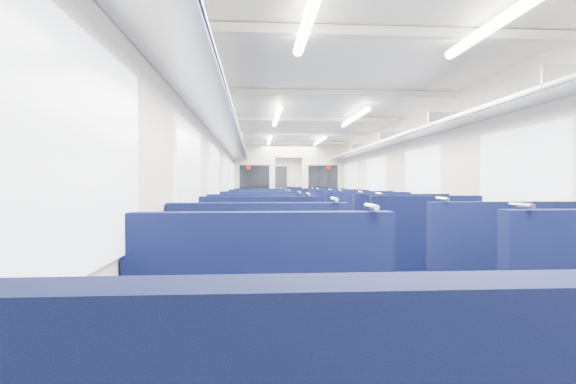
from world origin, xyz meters
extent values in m
cube|color=black|center=(0.00, 0.00, 0.00)|extent=(2.80, 18.00, 0.01)
cube|color=white|center=(0.00, 0.00, 2.35)|extent=(2.80, 18.00, 0.01)
cube|color=silver|center=(-1.40, 0.00, 1.18)|extent=(0.02, 18.00, 2.35)
cube|color=#101535|center=(-1.39, 0.00, 0.35)|extent=(0.03, 17.90, 0.70)
cube|color=silver|center=(1.40, 0.00, 1.18)|extent=(0.02, 18.00, 2.35)
cube|color=#101535|center=(1.39, 0.00, 0.35)|extent=(0.03, 17.90, 0.70)
cube|color=silver|center=(0.00, 9.00, 1.18)|extent=(2.80, 0.02, 2.35)
cube|color=#B2B5BA|center=(-1.22, 0.00, 1.97)|extent=(0.34, 17.40, 0.04)
cylinder|color=silver|center=(-1.04, 0.00, 1.95)|extent=(0.02, 17.40, 0.02)
cube|color=#B2B5BA|center=(-1.22, -6.00, 2.05)|extent=(0.34, 0.03, 0.14)
cube|color=#B2B5BA|center=(-1.22, -4.00, 2.05)|extent=(0.34, 0.03, 0.14)
cube|color=#B2B5BA|center=(-1.22, -2.00, 2.05)|extent=(0.34, 0.03, 0.14)
cube|color=#B2B5BA|center=(-1.22, 0.00, 2.05)|extent=(0.34, 0.03, 0.14)
cube|color=#B2B5BA|center=(-1.22, 2.00, 2.05)|extent=(0.34, 0.03, 0.14)
cube|color=#B2B5BA|center=(-1.22, 4.00, 2.05)|extent=(0.34, 0.03, 0.14)
cube|color=#B2B5BA|center=(-1.22, 6.00, 2.05)|extent=(0.34, 0.03, 0.14)
cube|color=#B2B5BA|center=(-1.22, 8.00, 2.05)|extent=(0.34, 0.03, 0.14)
cube|color=#B2B5BA|center=(1.22, 0.00, 1.97)|extent=(0.34, 17.40, 0.04)
cylinder|color=silver|center=(1.04, 0.00, 1.95)|extent=(0.02, 17.40, 0.02)
cube|color=#B2B5BA|center=(1.22, -6.00, 2.05)|extent=(0.34, 0.03, 0.14)
cube|color=#B2B5BA|center=(1.22, -4.00, 2.05)|extent=(0.34, 0.03, 0.14)
cube|color=#B2B5BA|center=(1.22, -2.00, 2.05)|extent=(0.34, 0.03, 0.14)
cube|color=#B2B5BA|center=(1.22, 0.00, 2.05)|extent=(0.34, 0.03, 0.14)
cube|color=#B2B5BA|center=(1.22, 2.00, 2.05)|extent=(0.34, 0.03, 0.14)
cube|color=#B2B5BA|center=(1.22, 4.00, 2.05)|extent=(0.34, 0.03, 0.14)
cube|color=#B2B5BA|center=(1.22, 6.00, 2.05)|extent=(0.34, 0.03, 0.14)
cube|color=#B2B5BA|center=(1.22, 8.00, 2.05)|extent=(0.34, 0.03, 0.14)
cube|color=white|center=(-1.38, -7.50, 1.42)|extent=(0.02, 1.30, 0.75)
cube|color=white|center=(-1.38, -5.20, 1.42)|extent=(0.02, 1.30, 0.75)
cube|color=white|center=(-1.38, -2.90, 1.42)|extent=(0.02, 1.30, 0.75)
cube|color=white|center=(-1.38, -0.60, 1.42)|extent=(0.02, 1.30, 0.75)
cube|color=white|center=(-1.38, 1.70, 1.42)|extent=(0.02, 1.30, 0.75)
cube|color=white|center=(-1.38, 4.50, 1.42)|extent=(0.02, 1.30, 0.75)
cube|color=white|center=(-1.38, 6.80, 1.42)|extent=(0.02, 1.30, 0.75)
cube|color=white|center=(1.38, -5.20, 1.42)|extent=(0.02, 1.30, 0.75)
cube|color=white|center=(1.38, -2.90, 1.42)|extent=(0.02, 1.30, 0.75)
cube|color=white|center=(1.38, -0.60, 1.42)|extent=(0.02, 1.30, 0.75)
cube|color=white|center=(1.38, 1.70, 1.42)|extent=(0.02, 1.30, 0.75)
cube|color=white|center=(1.38, 4.50, 1.42)|extent=(0.02, 1.30, 0.75)
cube|color=white|center=(1.38, 6.80, 1.42)|extent=(0.02, 1.30, 0.75)
cube|color=silver|center=(0.00, -6.00, 2.31)|extent=(2.70, 0.06, 0.06)
cube|color=silver|center=(0.00, -4.00, 2.31)|extent=(2.70, 0.06, 0.06)
cube|color=silver|center=(0.00, -2.00, 2.31)|extent=(2.70, 0.06, 0.06)
cube|color=silver|center=(0.00, 0.00, 2.31)|extent=(2.70, 0.06, 0.06)
cube|color=silver|center=(0.00, 2.00, 2.31)|extent=(2.70, 0.06, 0.06)
cube|color=silver|center=(0.00, 4.00, 2.31)|extent=(2.70, 0.06, 0.06)
cube|color=silver|center=(0.00, 6.00, 2.31)|extent=(2.70, 0.06, 0.06)
cube|color=silver|center=(0.00, 8.00, 2.31)|extent=(2.70, 0.06, 0.06)
cylinder|color=white|center=(-0.55, -6.50, 2.26)|extent=(0.07, 1.60, 0.07)
cylinder|color=white|center=(-0.55, -2.50, 2.26)|extent=(0.07, 1.60, 0.07)
cylinder|color=white|center=(-0.55, 1.00, 2.26)|extent=(0.07, 1.60, 0.07)
cylinder|color=white|center=(-0.55, 5.50, 2.26)|extent=(0.07, 1.60, 0.07)
cylinder|color=white|center=(0.55, -6.50, 2.26)|extent=(0.07, 1.60, 0.07)
cylinder|color=white|center=(0.55, -2.50, 2.26)|extent=(0.07, 1.60, 0.07)
cylinder|color=white|center=(0.55, 1.00, 2.26)|extent=(0.07, 1.60, 0.07)
cylinder|color=white|center=(0.55, 5.50, 2.26)|extent=(0.07, 1.60, 0.07)
cube|color=black|center=(0.00, 8.94, 1.00)|extent=(0.75, 0.06, 2.00)
cube|color=silver|center=(-0.88, 2.75, 1.18)|extent=(1.05, 0.08, 2.35)
cube|color=black|center=(-0.87, 2.70, 1.40)|extent=(0.76, 0.02, 0.80)
cylinder|color=#B5110C|center=(-1.02, 2.69, 1.75)|extent=(0.12, 0.01, 0.12)
cube|color=silver|center=(0.88, 2.75, 1.18)|extent=(1.05, 0.08, 2.35)
cube|color=black|center=(0.87, 2.70, 1.40)|extent=(0.76, 0.02, 0.80)
cylinder|color=#B5110C|center=(1.02, 2.69, 1.75)|extent=(0.12, 0.01, 0.12)
cube|color=silver|center=(0.00, 2.75, 2.17)|extent=(0.70, 0.08, 0.35)
cube|color=#0D1540|center=(-0.83, -7.01, 0.62)|extent=(1.12, 0.11, 1.19)
cylinder|color=silver|center=(-0.36, -7.01, 1.23)|extent=(0.02, 0.17, 0.02)
cylinder|color=silver|center=(0.36, -6.93, 1.23)|extent=(0.02, 0.17, 0.02)
cube|color=#0D1540|center=(-0.83, -5.85, 0.38)|extent=(1.12, 0.58, 0.19)
cube|color=#0D1235|center=(-0.83, -5.85, 0.14)|extent=(1.03, 0.47, 0.29)
cube|color=#0D1540|center=(-0.83, -6.09, 0.62)|extent=(1.12, 0.11, 1.19)
cylinder|color=silver|center=(-0.36, -6.09, 1.23)|extent=(0.02, 0.17, 0.02)
cube|color=#0D1540|center=(0.83, -5.81, 0.38)|extent=(1.12, 0.58, 0.19)
cube|color=#0D1235|center=(0.83, -5.81, 0.14)|extent=(1.03, 0.47, 0.29)
cube|color=#0D1540|center=(0.83, -6.05, 0.62)|extent=(1.12, 0.11, 1.19)
cylinder|color=silver|center=(0.36, -6.05, 1.23)|extent=(0.02, 0.17, 0.02)
cube|color=#0D1540|center=(-0.83, -4.89, 0.38)|extent=(1.12, 0.58, 0.19)
cube|color=#0D1235|center=(-0.83, -4.89, 0.14)|extent=(1.03, 0.47, 0.29)
cube|color=#0D1540|center=(-0.83, -4.65, 0.62)|extent=(1.12, 0.11, 1.19)
cylinder|color=silver|center=(-0.36, -4.65, 1.23)|extent=(0.02, 0.17, 0.02)
cube|color=#0D1540|center=(0.83, -4.78, 0.38)|extent=(1.12, 0.58, 0.19)
cube|color=#0D1235|center=(0.83, -4.78, 0.14)|extent=(1.03, 0.47, 0.29)
cube|color=#0D1540|center=(0.83, -4.54, 0.62)|extent=(1.12, 0.11, 1.19)
cylinder|color=silver|center=(0.36, -4.54, 1.23)|extent=(0.02, 0.17, 0.02)
cube|color=#0D1540|center=(-0.83, -3.55, 0.38)|extent=(1.12, 0.58, 0.19)
cube|color=#0D1235|center=(-0.83, -3.55, 0.14)|extent=(1.03, 0.47, 0.29)
cube|color=#0D1540|center=(-0.83, -3.79, 0.62)|extent=(1.12, 0.11, 1.19)
cylinder|color=silver|center=(-0.36, -3.79, 1.23)|extent=(0.02, 0.17, 0.02)
cube|color=#0D1540|center=(0.83, -3.50, 0.38)|extent=(1.12, 0.58, 0.19)
cube|color=#0D1235|center=(0.83, -3.50, 0.14)|extent=(1.03, 0.47, 0.29)
cube|color=#0D1540|center=(0.83, -3.74, 0.62)|extent=(1.12, 0.11, 1.19)
cylinder|color=silver|center=(0.36, -3.74, 1.23)|extent=(0.02, 0.17, 0.02)
cube|color=#0D1540|center=(-0.83, -2.49, 0.38)|extent=(1.12, 0.58, 0.19)
cube|color=#0D1235|center=(-0.83, -2.49, 0.14)|extent=(1.03, 0.47, 0.29)
cube|color=#0D1540|center=(-0.83, -2.25, 0.62)|extent=(1.12, 0.11, 1.19)
cylinder|color=silver|center=(-0.36, -2.25, 1.23)|extent=(0.02, 0.17, 0.02)
cube|color=#0D1540|center=(0.83, -2.72, 0.38)|extent=(1.12, 0.58, 0.19)
cube|color=#0D1235|center=(0.83, -2.72, 0.14)|extent=(1.03, 0.47, 0.29)
cube|color=#0D1540|center=(0.83, -2.48, 0.62)|extent=(1.12, 0.11, 1.19)
cylinder|color=silver|center=(0.36, -2.48, 1.23)|extent=(0.02, 0.17, 0.02)
cube|color=#0D1540|center=(-0.83, -1.41, 0.38)|extent=(1.12, 0.58, 0.19)
cube|color=#0D1235|center=(-0.83, -1.41, 0.14)|extent=(1.03, 0.47, 0.29)
cube|color=#0D1540|center=(-0.83, -1.65, 0.62)|extent=(1.12, 0.11, 1.19)
cylinder|color=silver|center=(-0.36, -1.65, 1.23)|extent=(0.02, 0.17, 0.02)
cube|color=#0D1540|center=(0.83, -1.37, 0.38)|extent=(1.12, 0.58, 0.19)
cube|color=#0D1235|center=(0.83, -1.37, 0.14)|extent=(1.03, 0.47, 0.29)
cube|color=#0D1540|center=(0.83, -1.61, 0.62)|extent=(1.12, 0.11, 1.19)
cylinder|color=silver|center=(0.36, -1.61, 1.23)|extent=(0.02, 0.17, 0.02)
cube|color=#0D1540|center=(-0.83, -0.31, 0.38)|extent=(1.12, 0.58, 0.19)
cube|color=#0D1235|center=(-0.83, -0.31, 0.14)|extent=(1.03, 0.47, 0.29)
cube|color=#0D1540|center=(-0.83, -0.07, 0.62)|extent=(1.12, 0.11, 1.19)
cylinder|color=silver|center=(-0.36, -0.07, 1.23)|extent=(0.02, 0.17, 0.02)
cube|color=#0D1540|center=(0.83, -0.34, 0.38)|extent=(1.12, 0.58, 0.19)
cube|color=#0D1235|center=(0.83, -0.34, 0.14)|extent=(1.03, 0.47, 0.29)
cube|color=#0D1540|center=(0.83, -0.10, 0.62)|extent=(1.12, 0.11, 1.19)
cylinder|color=silver|center=(0.36, -0.10, 1.23)|extent=(0.02, 0.17, 0.02)
cube|color=#0D1540|center=(-0.83, 1.05, 0.38)|extent=(1.12, 0.58, 0.19)
cube|color=#0D1235|center=(-0.83, 1.05, 0.14)|extent=(1.03, 0.47, 0.29)
cube|color=#0D1540|center=(-0.83, 0.81, 0.62)|extent=(1.12, 0.11, 1.19)
cylinder|color=silver|center=(-0.36, 0.81, 1.23)|extent=(0.02, 0.17, 0.02)
cube|color=#0D1540|center=(0.83, 0.97, 0.38)|extent=(1.12, 0.58, 0.19)
cube|color=#0D1235|center=(0.83, 0.97, 0.14)|extent=(1.03, 0.47, 0.29)
cube|color=#0D1540|center=(0.83, 0.73, 0.62)|extent=(1.12, 0.11, 1.19)
cylinder|color=silver|center=(0.36, 0.73, 1.23)|extent=(0.02, 0.17, 0.02)
cube|color=#0D1540|center=(-0.83, 1.96, 0.38)|extent=(1.12, 0.58, 0.19)
cube|color=#0D1235|center=(-0.83, 1.96, 0.14)|extent=(1.03, 0.47, 0.29)
cube|color=#0D1540|center=(-0.83, 2.20, 0.62)|extent=(1.12, 0.11, 1.19)
cylinder|color=silver|center=(-0.36, 2.20, 1.23)|extent=(0.02, 0.17, 0.02)
cube|color=#0D1540|center=(0.83, 1.97, 0.38)|extent=(1.12, 0.58, 0.19)
cube|color=#0D1235|center=(0.83, 1.97, 0.14)|extent=(1.03, 0.47, 0.29)
cube|color=#0D1540|center=(0.83, 2.21, 0.62)|extent=(1.12, 0.11, 1.19)
cylinder|color=silver|center=(0.36, 2.21, 1.23)|extent=(0.02, 0.17, 0.02)
cube|color=#0D1540|center=(-0.83, 4.23, 0.38)|extent=(1.12, 0.58, 0.19)
cube|color=#0D1235|center=(-0.83, 4.23, 0.14)|extent=(1.03, 0.47, 0.29)
cube|color=#0D1540|center=(-0.83, 3.99, 0.62)|extent=(1.12, 0.11, 1.19)
cylinder|color=silver|center=(-0.36, 3.99, 1.23)|extent=(0.02, 0.17, 0.02)
cube|color=#0D1540|center=(0.83, 4.30, 0.38)|extent=(1.12, 0.58, 0.19)
cube|color=#0D1235|center=(0.83, 4.30, 0.14)|extent=(1.03, 0.47, 0.29)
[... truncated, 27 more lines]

